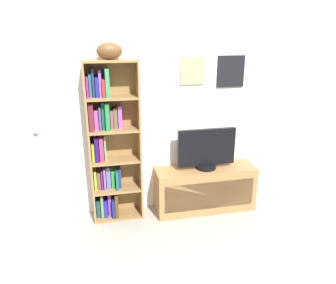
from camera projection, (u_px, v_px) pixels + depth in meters
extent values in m
cube|color=#9C988E|center=(183.00, 273.00, 2.69)|extent=(5.20, 5.20, 0.04)
cube|color=white|center=(157.00, 105.00, 3.34)|extent=(4.80, 0.06, 2.35)
cube|color=tan|center=(193.00, 71.00, 3.26)|extent=(0.25, 0.02, 0.28)
cube|color=#C2B58B|center=(193.00, 71.00, 3.26)|extent=(0.20, 0.01, 0.23)
cube|color=black|center=(231.00, 71.00, 3.35)|extent=(0.30, 0.02, 0.33)
cube|color=gray|center=(231.00, 71.00, 3.35)|extent=(0.25, 0.01, 0.28)
cube|color=olive|center=(90.00, 146.00, 3.17)|extent=(0.02, 0.25, 1.66)
cube|color=olive|center=(139.00, 142.00, 3.27)|extent=(0.02, 0.25, 1.66)
cube|color=olive|center=(114.00, 140.00, 3.33)|extent=(0.52, 0.01, 1.66)
cube|color=olive|center=(119.00, 215.00, 3.48)|extent=(0.48, 0.24, 0.02)
cube|color=olive|center=(117.00, 188.00, 3.38)|extent=(0.48, 0.24, 0.02)
cube|color=olive|center=(116.00, 160.00, 3.27)|extent=(0.48, 0.24, 0.02)
cube|color=olive|center=(114.00, 130.00, 3.17)|extent=(0.48, 0.24, 0.02)
cube|color=olive|center=(112.00, 97.00, 3.06)|extent=(0.48, 0.24, 0.02)
cube|color=olive|center=(110.00, 61.00, 2.95)|extent=(0.48, 0.24, 0.02)
cube|color=#18424E|center=(98.00, 206.00, 3.44)|extent=(0.04, 0.16, 0.19)
cube|color=olive|center=(102.00, 204.00, 3.43)|extent=(0.03, 0.18, 0.26)
cube|color=#211F9F|center=(106.00, 206.00, 3.45)|extent=(0.04, 0.17, 0.19)
cube|color=purple|center=(109.00, 202.00, 3.46)|extent=(0.03, 0.14, 0.27)
cube|color=navy|center=(113.00, 206.00, 3.45)|extent=(0.03, 0.20, 0.20)
cube|color=#4D3312|center=(116.00, 202.00, 3.45)|extent=(0.03, 0.20, 0.27)
cube|color=#8EBE38|center=(95.00, 178.00, 3.33)|extent=(0.03, 0.15, 0.21)
cube|color=brown|center=(99.00, 179.00, 3.34)|extent=(0.03, 0.15, 0.19)
cube|color=#5C1B7F|center=(102.00, 178.00, 3.35)|extent=(0.02, 0.15, 0.21)
cube|color=#7F5796|center=(105.00, 177.00, 3.34)|extent=(0.02, 0.17, 0.23)
cube|color=slate|center=(108.00, 176.00, 3.36)|extent=(0.04, 0.14, 0.24)
cube|color=green|center=(113.00, 177.00, 3.38)|extent=(0.04, 0.13, 0.20)
cube|color=#165A62|center=(117.00, 178.00, 3.36)|extent=(0.03, 0.20, 0.21)
cube|color=navy|center=(119.00, 176.00, 3.38)|extent=(0.03, 0.15, 0.21)
cube|color=#97A727|center=(93.00, 151.00, 3.22)|extent=(0.03, 0.17, 0.18)
cube|color=#260F63|center=(97.00, 148.00, 3.21)|extent=(0.04, 0.18, 0.26)
cube|color=#BB3059|center=(101.00, 148.00, 3.23)|extent=(0.04, 0.18, 0.25)
cube|color=#709E63|center=(105.00, 147.00, 3.25)|extent=(0.02, 0.15, 0.25)
cube|color=maroon|center=(91.00, 116.00, 3.09)|extent=(0.04, 0.19, 0.27)
cube|color=#B54BA2|center=(96.00, 119.00, 3.14)|extent=(0.04, 0.14, 0.20)
cube|color=#4E3F6C|center=(100.00, 117.00, 3.13)|extent=(0.02, 0.17, 0.23)
cube|color=#165946|center=(103.00, 115.00, 3.14)|extent=(0.03, 0.15, 0.27)
cube|color=#237C39|center=(107.00, 116.00, 3.12)|extent=(0.04, 0.20, 0.27)
cube|color=#AF4162|center=(112.00, 119.00, 3.17)|extent=(0.03, 0.14, 0.18)
cube|color=#555E2F|center=(115.00, 117.00, 3.18)|extent=(0.04, 0.13, 0.20)
cube|color=#C447C0|center=(120.00, 116.00, 3.18)|extent=(0.04, 0.13, 0.22)
cube|color=#B71E91|center=(87.00, 86.00, 3.01)|extent=(0.02, 0.17, 0.20)
cube|color=#22676F|center=(90.00, 85.00, 3.03)|extent=(0.02, 0.13, 0.22)
cube|color=navy|center=(93.00, 82.00, 3.02)|extent=(0.02, 0.15, 0.27)
cube|color=navy|center=(97.00, 87.00, 3.04)|extent=(0.03, 0.15, 0.19)
cube|color=purple|center=(100.00, 83.00, 3.03)|extent=(0.03, 0.15, 0.25)
cube|color=#B02A25|center=(103.00, 87.00, 3.04)|extent=(0.03, 0.18, 0.17)
cube|color=#368953|center=(107.00, 82.00, 3.02)|extent=(0.04, 0.19, 0.27)
ellipsoid|color=brown|center=(109.00, 51.00, 2.92)|extent=(0.26, 0.18, 0.16)
cube|color=#9D6E3F|center=(205.00, 188.00, 3.56)|extent=(1.10, 0.34, 0.49)
cube|color=brown|center=(210.00, 195.00, 3.41)|extent=(0.99, 0.01, 0.32)
cylinder|color=black|center=(206.00, 166.00, 3.47)|extent=(0.22, 0.22, 0.04)
cube|color=black|center=(207.00, 147.00, 3.40)|extent=(0.63, 0.04, 0.40)
cube|color=#44679B|center=(207.00, 148.00, 3.39)|extent=(0.59, 0.01, 0.36)
cube|color=#B1AEA3|center=(4.00, 129.00, 3.04)|extent=(0.76, 0.04, 2.06)
cube|color=gray|center=(11.00, 173.00, 3.17)|extent=(0.48, 0.01, 0.74)
sphere|color=tan|center=(36.00, 132.00, 3.07)|extent=(0.04, 0.04, 0.04)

